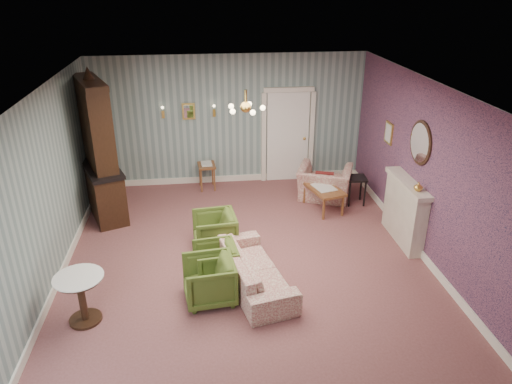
{
  "coord_description": "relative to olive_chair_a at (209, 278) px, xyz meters",
  "views": [
    {
      "loc": [
        -0.68,
        -6.8,
        4.4
      ],
      "look_at": [
        0.2,
        0.4,
        1.1
      ],
      "focal_mm": 33.55,
      "sensor_mm": 36.0,
      "label": 1
    }
  ],
  "objects": [
    {
      "name": "floor",
      "position": [
        0.66,
        0.94,
        -0.37
      ],
      "size": [
        7.0,
        7.0,
        0.0
      ],
      "primitive_type": "plane",
      "color": "brown",
      "rests_on": "ground"
    },
    {
      "name": "ceiling",
      "position": [
        0.66,
        0.94,
        2.53
      ],
      "size": [
        7.0,
        7.0,
        0.0
      ],
      "primitive_type": "plane",
      "rotation": [
        3.14,
        0.0,
        0.0
      ],
      "color": "white",
      "rests_on": "ground"
    },
    {
      "name": "wall_back",
      "position": [
        0.66,
        4.44,
        1.08
      ],
      "size": [
        6.0,
        0.0,
        6.0
      ],
      "primitive_type": "plane",
      "rotation": [
        1.57,
        0.0,
        0.0
      ],
      "color": "slate",
      "rests_on": "ground"
    },
    {
      "name": "wall_front",
      "position": [
        0.66,
        -2.56,
        1.08
      ],
      "size": [
        6.0,
        0.0,
        6.0
      ],
      "primitive_type": "plane",
      "rotation": [
        -1.57,
        0.0,
        0.0
      ],
      "color": "slate",
      "rests_on": "ground"
    },
    {
      "name": "wall_left",
      "position": [
        -2.34,
        0.94,
        1.08
      ],
      "size": [
        0.0,
        7.0,
        7.0
      ],
      "primitive_type": "plane",
      "rotation": [
        1.57,
        0.0,
        1.57
      ],
      "color": "slate",
      "rests_on": "ground"
    },
    {
      "name": "wall_right",
      "position": [
        3.66,
        0.94,
        1.08
      ],
      "size": [
        0.0,
        7.0,
        7.0
      ],
      "primitive_type": "plane",
      "rotation": [
        1.57,
        0.0,
        -1.57
      ],
      "color": "slate",
      "rests_on": "ground"
    },
    {
      "name": "wall_right_floral",
      "position": [
        3.64,
        0.94,
        1.08
      ],
      "size": [
        0.0,
        7.0,
        7.0
      ],
      "primitive_type": "plane",
      "rotation": [
        1.57,
        0.0,
        -1.57
      ],
      "color": "#A05064",
      "rests_on": "ground"
    },
    {
      "name": "door",
      "position": [
        1.96,
        4.4,
        0.71
      ],
      "size": [
        1.12,
        0.12,
        2.16
      ],
      "primitive_type": null,
      "color": "white",
      "rests_on": "floor"
    },
    {
      "name": "olive_chair_a",
      "position": [
        0.0,
        0.0,
        0.0
      ],
      "size": [
        0.74,
        0.79,
        0.74
      ],
      "primitive_type": "imported",
      "rotation": [
        0.0,
        0.0,
        -1.46
      ],
      "color": "#475B20",
      "rests_on": "floor"
    },
    {
      "name": "olive_chair_b",
      "position": [
        0.12,
        0.52,
        -0.04
      ],
      "size": [
        0.68,
        0.71,
        0.66
      ],
      "primitive_type": "imported",
      "rotation": [
        0.0,
        0.0,
        -1.44
      ],
      "color": "#475B20",
      "rests_on": "floor"
    },
    {
      "name": "olive_chair_c",
      "position": [
        0.15,
        1.47,
        -0.01
      ],
      "size": [
        0.73,
        0.77,
        0.73
      ],
      "primitive_type": "imported",
      "rotation": [
        0.0,
        0.0,
        -1.47
      ],
      "color": "#475B20",
      "rests_on": "floor"
    },
    {
      "name": "sofa_chintz",
      "position": [
        0.7,
        0.29,
        0.01
      ],
      "size": [
        0.97,
        2.01,
        0.76
      ],
      "primitive_type": "imported",
      "rotation": [
        0.0,
        0.0,
        1.79
      ],
      "color": "brown",
      "rests_on": "floor"
    },
    {
      "name": "wingback_chair",
      "position": [
        2.56,
        3.25,
        0.11
      ],
      "size": [
        1.27,
        1.06,
        0.95
      ],
      "primitive_type": "imported",
      "rotation": [
        0.0,
        0.0,
        2.75
      ],
      "color": "brown",
      "rests_on": "floor"
    },
    {
      "name": "dresser",
      "position": [
        -1.99,
        3.14,
        1.05
      ],
      "size": [
        1.17,
        1.81,
        2.85
      ],
      "primitive_type": null,
      "rotation": [
        0.0,
        0.0,
        0.37
      ],
      "color": "black",
      "rests_on": "floor"
    },
    {
      "name": "fireplace",
      "position": [
        3.52,
        1.34,
        0.21
      ],
      "size": [
        0.3,
        1.4,
        1.16
      ],
      "primitive_type": null,
      "color": "beige",
      "rests_on": "floor"
    },
    {
      "name": "mantel_vase",
      "position": [
        3.5,
        0.94,
        0.86
      ],
      "size": [
        0.15,
        0.15,
        0.15
      ],
      "primitive_type": "imported",
      "color": "gold",
      "rests_on": "fireplace"
    },
    {
      "name": "oval_mirror",
      "position": [
        3.62,
        1.34,
        1.48
      ],
      "size": [
        0.04,
        0.76,
        0.84
      ],
      "primitive_type": null,
      "color": "white",
      "rests_on": "wall_right"
    },
    {
      "name": "framed_print",
      "position": [
        3.63,
        2.69,
        1.23
      ],
      "size": [
        0.04,
        0.34,
        0.42
      ],
      "primitive_type": null,
      "color": "gold",
      "rests_on": "wall_right"
    },
    {
      "name": "coffee_table",
      "position": [
        2.41,
        2.74,
        -0.12
      ],
      "size": [
        0.77,
        1.07,
        0.49
      ],
      "primitive_type": null,
      "rotation": [
        0.0,
        0.0,
        0.26
      ],
      "color": "brown",
      "rests_on": "floor"
    },
    {
      "name": "side_table_black",
      "position": [
        3.14,
        2.92,
        -0.07
      ],
      "size": [
        0.42,
        0.42,
        0.6
      ],
      "primitive_type": null,
      "rotation": [
        0.0,
        0.0,
        -0.07
      ],
      "color": "black",
      "rests_on": "floor"
    },
    {
      "name": "pedestal_table",
      "position": [
        -1.74,
        -0.27,
        -0.0
      ],
      "size": [
        0.81,
        0.81,
        0.73
      ],
      "primitive_type": null,
      "rotation": [
        0.0,
        0.0,
        -0.24
      ],
      "color": "black",
      "rests_on": "floor"
    },
    {
      "name": "nesting_table",
      "position": [
        0.08,
        4.09,
        -0.06
      ],
      "size": [
        0.41,
        0.5,
        0.62
      ],
      "primitive_type": null,
      "rotation": [
        0.0,
        0.0,
        0.08
      ],
      "color": "brown",
      "rests_on": "floor"
    },
    {
      "name": "gilt_mirror_back",
      "position": [
        -0.24,
        4.4,
        1.33
      ],
      "size": [
        0.28,
        0.06,
        0.36
      ],
      "primitive_type": null,
      "color": "gold",
      "rests_on": "wall_back"
    },
    {
      "name": "sconce_left",
      "position": [
        -0.79,
        4.38,
        1.33
      ],
      "size": [
        0.16,
        0.12,
        0.3
      ],
      "primitive_type": null,
      "color": "gold",
      "rests_on": "wall_back"
    },
    {
      "name": "sconce_right",
      "position": [
        0.31,
        4.38,
        1.33
      ],
      "size": [
        0.16,
        0.12,
        0.3
      ],
      "primitive_type": null,
      "color": "gold",
      "rests_on": "wall_back"
    },
    {
      "name": "chandelier",
      "position": [
        0.66,
        0.94,
        2.26
      ],
      "size": [
        0.56,
        0.56,
        0.36
      ],
      "primitive_type": null,
      "color": "gold",
      "rests_on": "ceiling"
    },
    {
      "name": "burgundy_cushion",
      "position": [
        2.51,
        3.1,
        0.11
      ],
      "size": [
        0.41,
        0.28,
        0.39
      ],
      "primitive_type": "cube",
      "rotation": [
        0.17,
        0.0,
        -0.35
      ],
      "color": "#5B1816",
      "rests_on": "wingback_chair"
    }
  ]
}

